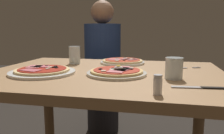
% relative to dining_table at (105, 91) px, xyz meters
% --- Properties ---
extents(dining_table, '(1.19, 0.90, 0.72)m').
position_rel_dining_table_xyz_m(dining_table, '(0.00, 0.00, 0.00)').
color(dining_table, '#9E754C').
rests_on(dining_table, ground).
extents(pizza_foreground, '(0.29, 0.29, 0.05)m').
position_rel_dining_table_xyz_m(pizza_foreground, '(0.08, -0.07, 0.12)').
color(pizza_foreground, silver).
rests_on(pizza_foreground, dining_table).
extents(pizza_across_left, '(0.32, 0.32, 0.03)m').
position_rel_dining_table_xyz_m(pizza_across_left, '(-0.28, -0.12, 0.12)').
color(pizza_across_left, white).
rests_on(pizza_across_left, dining_table).
extents(pizza_across_right, '(0.28, 0.28, 0.03)m').
position_rel_dining_table_xyz_m(pizza_across_right, '(0.04, 0.29, 0.12)').
color(pizza_across_right, white).
rests_on(pizza_across_right, dining_table).
extents(water_glass_near, '(0.07, 0.07, 0.11)m').
position_rel_dining_table_xyz_m(water_glass_near, '(-0.25, 0.22, 0.15)').
color(water_glass_near, silver).
rests_on(water_glass_near, dining_table).
extents(water_glass_far, '(0.08, 0.08, 0.09)m').
position_rel_dining_table_xyz_m(water_glass_far, '(0.34, -0.11, 0.15)').
color(water_glass_far, silver).
rests_on(water_glass_far, dining_table).
extents(fork, '(0.15, 0.08, 0.00)m').
position_rel_dining_table_xyz_m(fork, '(0.41, 0.18, 0.11)').
color(fork, silver).
rests_on(fork, dining_table).
extents(knife, '(0.20, 0.04, 0.01)m').
position_rel_dining_table_xyz_m(knife, '(0.43, -0.25, 0.11)').
color(knife, silver).
rests_on(knife, dining_table).
extents(salt_shaker, '(0.03, 0.03, 0.07)m').
position_rel_dining_table_xyz_m(salt_shaker, '(0.27, -0.37, 0.14)').
color(salt_shaker, white).
rests_on(salt_shaker, dining_table).
extents(diner_person, '(0.32, 0.32, 1.18)m').
position_rel_dining_table_xyz_m(diner_person, '(-0.23, 0.84, -0.06)').
color(diner_person, black).
rests_on(diner_person, ground).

